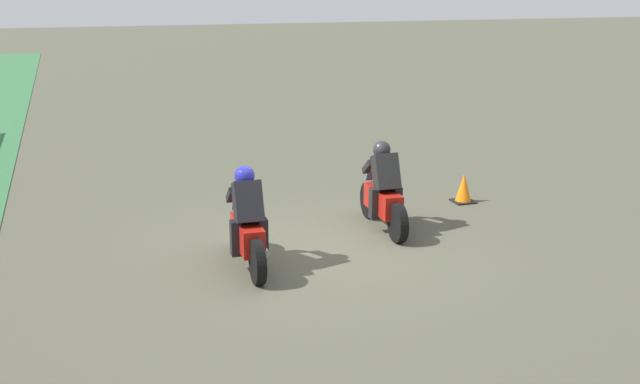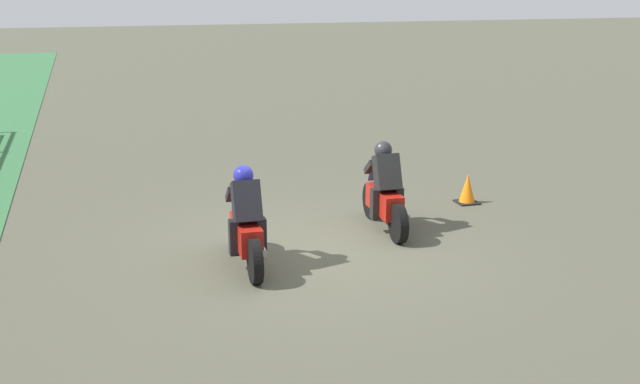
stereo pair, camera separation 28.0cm
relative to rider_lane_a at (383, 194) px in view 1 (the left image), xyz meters
name	(u,v)px [view 1 (the left image)]	position (x,y,z in m)	size (l,w,h in m)	color
ground_plane	(316,249)	(-0.64, 1.39, -0.62)	(120.00, 120.00, 0.00)	#4D4D3D
rider_lane_a	(383,194)	(0.00, 0.00, 0.00)	(2.04, 0.55, 1.51)	black
rider_lane_b	(247,226)	(-1.05, 2.58, 0.00)	(2.04, 0.54, 1.51)	black
traffic_cone	(464,189)	(1.07, -2.09, -0.36)	(0.40, 0.40, 0.56)	black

